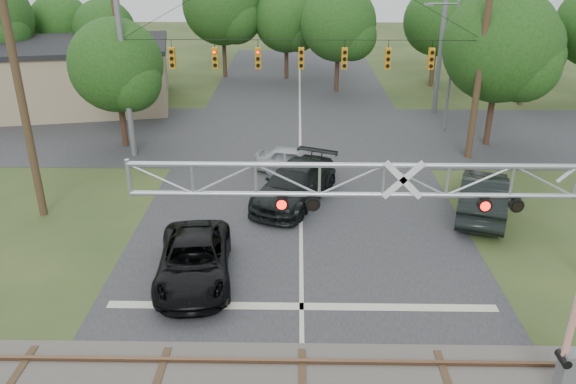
{
  "coord_description": "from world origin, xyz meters",
  "views": [
    {
      "loc": [
        -0.19,
        -10.04,
        11.08
      ],
      "look_at": [
        -0.49,
        7.5,
        3.31
      ],
      "focal_mm": 35.0,
      "sensor_mm": 36.0,
      "label": 1
    }
  ],
  "objects_px": {
    "car_dark": "(295,184)",
    "sedan_silver": "(294,160)",
    "commercial_building": "(31,76)",
    "streetlight": "(449,60)",
    "crossing_gantry": "(476,242)",
    "pickup_black": "(194,261)",
    "traffic_signal_span": "(318,55)"
  },
  "relations": [
    {
      "from": "car_dark",
      "to": "sedan_silver",
      "type": "distance_m",
      "value": 3.72
    },
    {
      "from": "commercial_building",
      "to": "streetlight",
      "type": "bearing_deg",
      "value": -21.73
    },
    {
      "from": "crossing_gantry",
      "to": "commercial_building",
      "type": "relative_size",
      "value": 0.57
    },
    {
      "from": "pickup_black",
      "to": "crossing_gantry",
      "type": "bearing_deg",
      "value": -41.33
    },
    {
      "from": "crossing_gantry",
      "to": "pickup_black",
      "type": "distance_m",
      "value": 10.36
    },
    {
      "from": "crossing_gantry",
      "to": "pickup_black",
      "type": "xyz_separation_m",
      "value": [
        -7.86,
        5.52,
        -3.89
      ]
    },
    {
      "from": "pickup_black",
      "to": "commercial_building",
      "type": "relative_size",
      "value": 0.26
    },
    {
      "from": "crossing_gantry",
      "to": "sedan_silver",
      "type": "bearing_deg",
      "value": 105.31
    },
    {
      "from": "crossing_gantry",
      "to": "car_dark",
      "type": "distance_m",
      "value": 13.53
    },
    {
      "from": "pickup_black",
      "to": "car_dark",
      "type": "bearing_deg",
      "value": 55.93
    },
    {
      "from": "car_dark",
      "to": "sedan_silver",
      "type": "relative_size",
      "value": 1.48
    },
    {
      "from": "sedan_silver",
      "to": "streetlight",
      "type": "height_order",
      "value": "streetlight"
    },
    {
      "from": "traffic_signal_span",
      "to": "pickup_black",
      "type": "xyz_separation_m",
      "value": [
        -4.7,
        -12.84,
        -4.94
      ]
    },
    {
      "from": "traffic_signal_span",
      "to": "commercial_building",
      "type": "xyz_separation_m",
      "value": [
        -20.45,
        10.21,
        -3.4
      ]
    },
    {
      "from": "commercial_building",
      "to": "sedan_silver",
      "type": "bearing_deg",
      "value": -45.04
    },
    {
      "from": "pickup_black",
      "to": "sedan_silver",
      "type": "relative_size",
      "value": 1.35
    },
    {
      "from": "crossing_gantry",
      "to": "commercial_building",
      "type": "bearing_deg",
      "value": 129.57
    },
    {
      "from": "car_dark",
      "to": "pickup_black",
      "type": "bearing_deg",
      "value": -94.5
    },
    {
      "from": "pickup_black",
      "to": "streetlight",
      "type": "bearing_deg",
      "value": 47.85
    },
    {
      "from": "commercial_building",
      "to": "streetlight",
      "type": "relative_size",
      "value": 2.66
    },
    {
      "from": "sedan_silver",
      "to": "car_dark",
      "type": "bearing_deg",
      "value": -167.56
    },
    {
      "from": "traffic_signal_span",
      "to": "streetlight",
      "type": "relative_size",
      "value": 2.42
    },
    {
      "from": "crossing_gantry",
      "to": "sedan_silver",
      "type": "distance_m",
      "value": 17.02
    },
    {
      "from": "traffic_signal_span",
      "to": "sedan_silver",
      "type": "relative_size",
      "value": 4.74
    },
    {
      "from": "crossing_gantry",
      "to": "commercial_building",
      "type": "xyz_separation_m",
      "value": [
        -23.61,
        28.57,
        -2.34
      ]
    },
    {
      "from": "sedan_silver",
      "to": "commercial_building",
      "type": "distance_m",
      "value": 23.06
    },
    {
      "from": "car_dark",
      "to": "commercial_building",
      "type": "distance_m",
      "value": 25.32
    },
    {
      "from": "pickup_black",
      "to": "car_dark",
      "type": "distance_m",
      "value": 7.61
    },
    {
      "from": "sedan_silver",
      "to": "commercial_building",
      "type": "bearing_deg",
      "value": 68.32
    },
    {
      "from": "car_dark",
      "to": "sedan_silver",
      "type": "bearing_deg",
      "value": 114.19
    },
    {
      "from": "crossing_gantry",
      "to": "car_dark",
      "type": "height_order",
      "value": "crossing_gantry"
    },
    {
      "from": "traffic_signal_span",
      "to": "pickup_black",
      "type": "relative_size",
      "value": 3.51
    }
  ]
}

